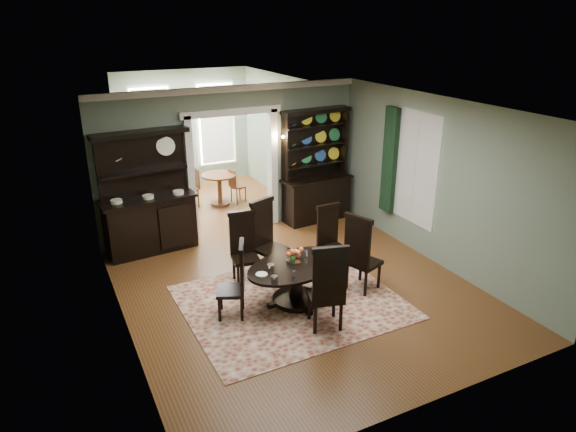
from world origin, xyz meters
The scene contains 19 objects.
room centered at (0.00, 0.04, 1.58)m, with size 5.51×6.01×3.01m.
parlor centered at (0.00, 5.53, 1.52)m, with size 3.51×3.50×3.01m.
doorway_trim centered at (0.00, 3.00, 1.62)m, with size 2.08×0.25×2.57m.
right_window centered at (2.69, 0.93, 1.60)m, with size 0.15×1.47×2.12m.
wall_sconce centered at (0.95, 2.85, 1.89)m, with size 0.27×0.21×0.21m.
rug centered at (-0.28, -0.25, 0.01)m, with size 3.30×2.77×0.01m, color maroon.
dining_table centered at (-0.21, -0.26, 0.46)m, with size 1.86×1.83×0.66m.
centerpiece centered at (-0.19, -0.19, 0.73)m, with size 1.37×0.88×0.23m.
chair_far_left centered at (-0.66, 0.80, 0.65)m, with size 0.51×0.49×1.24m.
chair_far_mid centered at (-0.21, 0.87, 0.71)m, with size 0.63×0.62×1.36m.
chair_far_right centered at (0.87, 0.53, 0.63)m, with size 0.46×0.43×1.20m.
chair_end_left centered at (-1.18, -0.22, 0.63)m, with size 0.56×0.57×1.20m.
chair_end_right centered at (0.88, -0.42, 0.71)m, with size 0.62×0.63×1.36m.
chair_near centered at (-0.17, -1.15, 0.72)m, with size 0.62×0.60×1.37m.
sideboard centered at (-1.82, 2.73, 0.81)m, with size 1.81×0.78×2.32m.
welsh_dresser centered at (1.82, 2.73, 0.89)m, with size 1.60×0.68×2.45m.
parlor_table centered at (0.21, 4.53, 0.50)m, with size 0.82×0.82×0.76m.
parlor_chair_left centered at (-0.38, 4.74, 0.49)m, with size 0.40×0.39×0.92m.
parlor_chair_right centered at (0.62, 4.51, 0.45)m, with size 0.38×0.37×0.84m.
Camera 1 is at (-3.49, -6.58, 4.28)m, focal length 32.00 mm.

